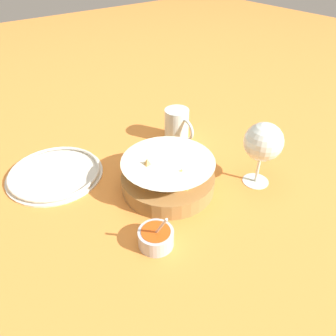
% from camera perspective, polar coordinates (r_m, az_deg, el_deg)
% --- Properties ---
extents(ground_plane, '(4.00, 4.00, 0.00)m').
position_cam_1_polar(ground_plane, '(0.80, 1.82, -3.57)').
color(ground_plane, orange).
extents(food_basket, '(0.22, 0.22, 0.10)m').
position_cam_1_polar(food_basket, '(0.77, -0.07, -1.44)').
color(food_basket, olive).
rests_on(food_basket, ground_plane).
extents(sauce_cup, '(0.07, 0.07, 0.10)m').
position_cam_1_polar(sauce_cup, '(0.66, -2.11, -11.93)').
color(sauce_cup, '#B7B7BC').
rests_on(sauce_cup, ground_plane).
extents(wine_glass, '(0.09, 0.09, 0.16)m').
position_cam_1_polar(wine_glass, '(0.78, 16.24, 4.13)').
color(wine_glass, silver).
rests_on(wine_glass, ground_plane).
extents(beer_mug, '(0.11, 0.07, 0.10)m').
position_cam_1_polar(beer_mug, '(0.96, 1.59, 7.29)').
color(beer_mug, silver).
rests_on(beer_mug, ground_plane).
extents(side_plate, '(0.24, 0.24, 0.01)m').
position_cam_1_polar(side_plate, '(0.88, -19.11, -0.82)').
color(side_plate, silver).
rests_on(side_plate, ground_plane).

